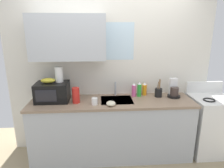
{
  "coord_description": "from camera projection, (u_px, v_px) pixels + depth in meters",
  "views": [
    {
      "loc": [
        -0.19,
        -2.69,
        1.91
      ],
      "look_at": [
        0.0,
        0.0,
        1.15
      ],
      "focal_mm": 31.62,
      "sensor_mm": 36.0,
      "label": 1
    }
  ],
  "objects": [
    {
      "name": "paper_towel_roll",
      "position": [
        59.0,
        74.0,
        2.81
      ],
      "size": [
        0.11,
        0.11,
        0.22
      ],
      "primitive_type": "cylinder",
      "color": "white",
      "rests_on": "microwave"
    },
    {
      "name": "dish_soap_bottle_orange",
      "position": [
        145.0,
        89.0,
        3.09
      ],
      "size": [
        0.07,
        0.07,
        0.2
      ],
      "color": "orange",
      "rests_on": "counter_unit"
    },
    {
      "name": "kitchen_wall_assembly",
      "position": [
        103.0,
        65.0,
        3.03
      ],
      "size": [
        3.14,
        0.42,
        2.5
      ],
      "color": "silver",
      "rests_on": "ground"
    },
    {
      "name": "coffee_maker",
      "position": [
        174.0,
        90.0,
        3.01
      ],
      "size": [
        0.19,
        0.21,
        0.28
      ],
      "color": "black",
      "rests_on": "counter_unit"
    },
    {
      "name": "small_bowl",
      "position": [
        111.0,
        103.0,
        2.67
      ],
      "size": [
        0.13,
        0.13,
        0.06
      ],
      "primitive_type": "ellipsoid",
      "color": "beige",
      "rests_on": "counter_unit"
    },
    {
      "name": "dish_soap_bottle_pink",
      "position": [
        134.0,
        90.0,
        3.03
      ],
      "size": [
        0.07,
        0.07,
        0.21
      ],
      "color": "#E55999",
      "rests_on": "counter_unit"
    },
    {
      "name": "mug_white",
      "position": [
        95.0,
        101.0,
        2.7
      ],
      "size": [
        0.08,
        0.08,
        0.09
      ],
      "primitive_type": "cylinder",
      "color": "white",
      "rests_on": "counter_unit"
    },
    {
      "name": "sink_faucet",
      "position": [
        115.0,
        89.0,
        3.07
      ],
      "size": [
        0.03,
        0.03,
        0.22
      ],
      "primitive_type": "cylinder",
      "color": "#B2B5BA",
      "rests_on": "counter_unit"
    },
    {
      "name": "counter_unit",
      "position": [
        112.0,
        128.0,
        2.99
      ],
      "size": [
        2.37,
        0.63,
        0.9
      ],
      "color": "#B2B7BC",
      "rests_on": "ground"
    },
    {
      "name": "microwave",
      "position": [
        53.0,
        92.0,
        2.82
      ],
      "size": [
        0.46,
        0.35,
        0.27
      ],
      "color": "black",
      "rests_on": "counter_unit"
    },
    {
      "name": "cereal_canister",
      "position": [
        76.0,
        95.0,
        2.76
      ],
      "size": [
        0.1,
        0.1,
        0.22
      ],
      "primitive_type": "cylinder",
      "color": "red",
      "rests_on": "counter_unit"
    },
    {
      "name": "dish_soap_bottle_green",
      "position": [
        139.0,
        90.0,
        3.02
      ],
      "size": [
        0.06,
        0.06,
        0.23
      ],
      "color": "green",
      "rests_on": "counter_unit"
    },
    {
      "name": "banana_bunch",
      "position": [
        48.0,
        81.0,
        2.77
      ],
      "size": [
        0.2,
        0.11,
        0.07
      ],
      "primitive_type": "ellipsoid",
      "color": "gold",
      "rests_on": "microwave"
    },
    {
      "name": "stove_range",
      "position": [
        209.0,
        124.0,
        3.1
      ],
      "size": [
        0.6,
        0.6,
        1.08
      ],
      "color": "white",
      "rests_on": "ground"
    },
    {
      "name": "utensil_crock",
      "position": [
        158.0,
        92.0,
        3.01
      ],
      "size": [
        0.11,
        0.11,
        0.28
      ],
      "color": "black",
      "rests_on": "counter_unit"
    }
  ]
}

